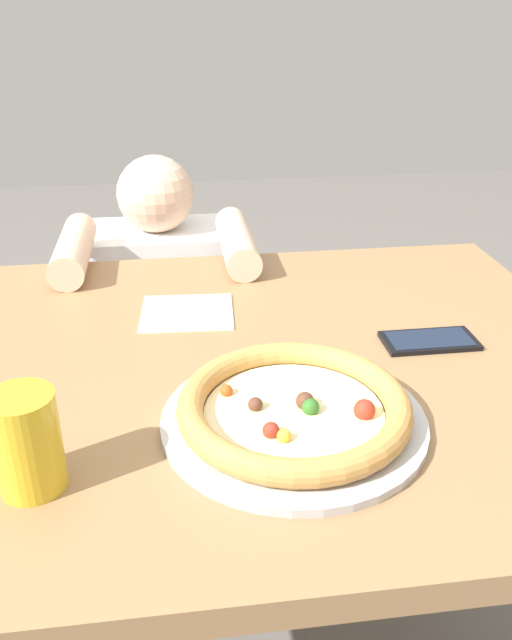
{
  "coord_description": "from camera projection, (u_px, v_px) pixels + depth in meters",
  "views": [
    {
      "loc": [
        -0.06,
        -0.87,
        1.25
      ],
      "look_at": [
        0.07,
        0.07,
        0.78
      ],
      "focal_mm": 36.66,
      "sensor_mm": 36.0,
      "label": 1
    }
  ],
  "objects": [
    {
      "name": "dining_table",
      "position": [
        221.0,
        420.0,
        1.05
      ],
      "size": [
        1.23,
        0.9,
        0.75
      ],
      "color": "#936D47",
      "rests_on": "ground"
    },
    {
      "name": "pizza_near",
      "position": [
        294.0,
        410.0,
        0.84
      ],
      "size": [
        0.35,
        0.35,
        0.05
      ],
      "color": "#B7B7BC",
      "rests_on": "dining_table"
    },
    {
      "name": "drink_cup_colored",
      "position": [
        27.0,
        442.0,
        0.72
      ],
      "size": [
        0.08,
        0.08,
        0.12
      ],
      "color": "gold",
      "rests_on": "dining_table"
    },
    {
      "name": "paper_napkin",
      "position": [
        187.0,
        312.0,
        1.15
      ],
      "size": [
        0.17,
        0.15,
        0.0
      ],
      "primitive_type": "cube",
      "rotation": [
        0.0,
        0.0,
        -0.06
      ],
      "color": "white",
      "rests_on": "dining_table"
    },
    {
      "name": "cell_phone",
      "position": [
        429.0,
        341.0,
        1.05
      ],
      "size": [
        0.15,
        0.07,
        0.01
      ],
      "color": "black",
      "rests_on": "dining_table"
    },
    {
      "name": "diner_seated",
      "position": [
        166.0,
        349.0,
        1.72
      ],
      "size": [
        0.41,
        0.52,
        0.92
      ],
      "color": "#333847",
      "rests_on": "ground"
    }
  ]
}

